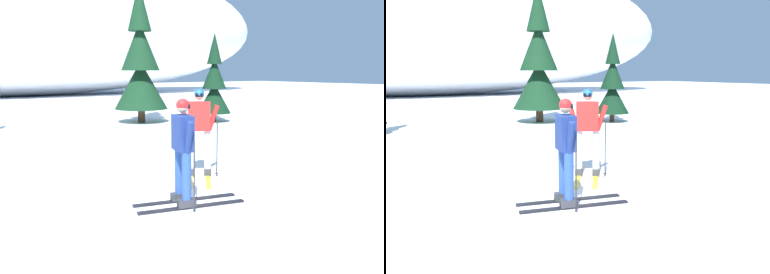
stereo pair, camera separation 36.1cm
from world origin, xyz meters
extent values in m
plane|color=white|center=(0.00, 0.00, 0.00)|extent=(120.00, 120.00, 0.00)
cube|color=gold|center=(1.88, 0.24, 0.01)|extent=(1.05, 1.47, 0.03)
cube|color=gold|center=(1.59, 0.44, 0.01)|extent=(1.05, 1.47, 0.03)
cube|color=#38383D|center=(1.94, 0.33, 0.09)|extent=(0.27, 0.31, 0.12)
cube|color=#38383D|center=(1.65, 0.52, 0.09)|extent=(0.27, 0.31, 0.12)
cylinder|color=silver|center=(1.94, 0.33, 0.54)|extent=(0.15, 0.15, 0.78)
cylinder|color=silver|center=(1.65, 0.52, 0.54)|extent=(0.15, 0.15, 0.78)
cube|color=red|center=(1.79, 0.42, 1.22)|extent=(0.50, 0.45, 0.58)
cylinder|color=red|center=(2.02, 0.27, 1.17)|extent=(0.28, 0.24, 0.58)
cylinder|color=red|center=(1.57, 0.58, 1.17)|extent=(0.28, 0.24, 0.58)
sphere|color=beige|center=(1.79, 0.42, 1.64)|extent=(0.19, 0.19, 0.19)
sphere|color=#2366B2|center=(1.79, 0.42, 1.67)|extent=(0.21, 0.21, 0.21)
cube|color=black|center=(1.75, 0.36, 1.65)|extent=(0.14, 0.11, 0.07)
cylinder|color=#2D2D33|center=(2.06, 0.17, 0.58)|extent=(0.02, 0.02, 1.17)
cylinder|color=#2D2D33|center=(2.06, 0.17, 0.06)|extent=(0.07, 0.07, 0.01)
cylinder|color=#2D2D33|center=(1.46, 0.58, 0.58)|extent=(0.02, 0.02, 1.17)
cylinder|color=#2D2D33|center=(1.46, 0.58, 0.06)|extent=(0.07, 0.07, 0.01)
cube|color=black|center=(0.70, -0.77, 0.01)|extent=(1.73, 0.50, 0.03)
cube|color=black|center=(0.62, -1.10, 0.01)|extent=(1.73, 0.50, 0.03)
cube|color=#38383D|center=(0.61, -0.75, 0.09)|extent=(0.30, 0.20, 0.12)
cube|color=#38383D|center=(0.53, -1.08, 0.09)|extent=(0.30, 0.20, 0.12)
cylinder|color=#2D519E|center=(0.61, -0.75, 0.52)|extent=(0.15, 0.15, 0.74)
cylinder|color=#2D519E|center=(0.53, -1.08, 0.52)|extent=(0.15, 0.15, 0.74)
cube|color=navy|center=(0.57, -0.91, 1.17)|extent=(0.33, 0.48, 0.55)
cylinder|color=navy|center=(0.63, -0.65, 1.10)|extent=(0.16, 0.29, 0.58)
cylinder|color=navy|center=(0.50, -1.17, 1.10)|extent=(0.16, 0.29, 0.58)
sphere|color=tan|center=(0.57, -0.91, 1.57)|extent=(0.19, 0.19, 0.19)
sphere|color=red|center=(0.57, -0.91, 1.60)|extent=(0.21, 0.21, 0.21)
cube|color=black|center=(0.64, -0.93, 1.58)|extent=(0.07, 0.15, 0.07)
cylinder|color=#2D2D33|center=(0.71, -0.58, 0.54)|extent=(0.02, 0.02, 1.09)
cylinder|color=#2D2D33|center=(0.71, -0.58, 0.06)|extent=(0.07, 0.07, 0.01)
cylinder|color=#2D2D33|center=(0.54, -1.28, 0.54)|extent=(0.02, 0.02, 1.09)
cylinder|color=#2D2D33|center=(0.54, -1.28, 0.06)|extent=(0.07, 0.07, 0.01)
cylinder|color=#47301E|center=(4.56, 8.75, 0.38)|extent=(0.31, 0.31, 0.77)
cone|color=#14381E|center=(4.56, 8.75, 1.56)|extent=(2.20, 2.20, 1.97)
cone|color=#14381E|center=(4.56, 8.75, 3.13)|extent=(1.58, 1.58, 1.97)
cone|color=#14381E|center=(4.56, 8.75, 4.71)|extent=(0.97, 0.97, 1.97)
cylinder|color=#47301E|center=(7.24, 7.26, 0.25)|extent=(0.20, 0.20, 0.50)
cone|color=black|center=(7.24, 7.26, 1.01)|extent=(1.43, 1.43, 1.28)
cone|color=black|center=(7.24, 7.26, 2.03)|extent=(1.03, 1.03, 1.28)
cone|color=black|center=(7.24, 7.26, 3.05)|extent=(0.63, 0.63, 1.28)
ellipsoid|color=white|center=(3.71, 30.62, 6.51)|extent=(49.93, 15.42, 13.02)
camera|label=1|loc=(-2.57, -5.94, 2.10)|focal=36.30mm
camera|label=2|loc=(-2.26, -6.13, 2.10)|focal=36.30mm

